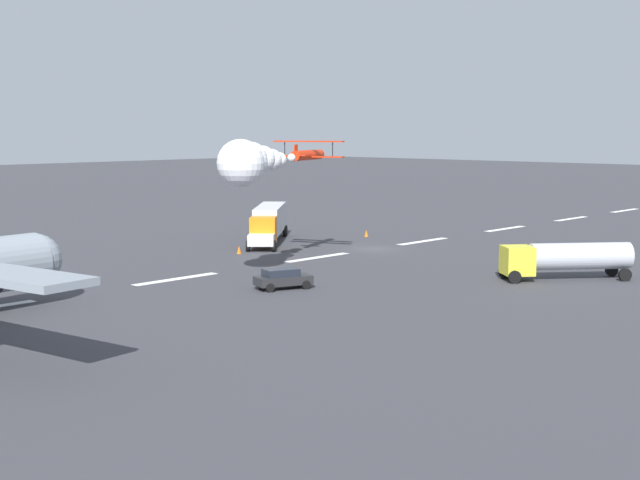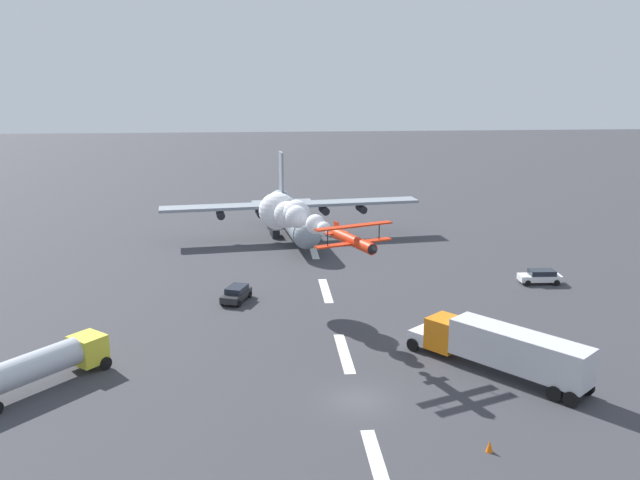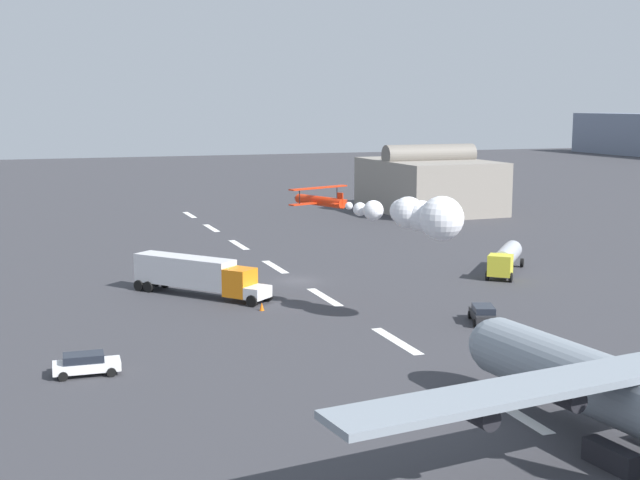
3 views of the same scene
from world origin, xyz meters
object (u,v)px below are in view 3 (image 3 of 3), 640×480
Objects in this scene: cargo_transport_plane at (619,390)px; fuel_tanker_truck at (506,258)px; airport_staff_sedan at (483,314)px; traffic_cone_near at (216,269)px; stunt_biplane_red at (415,214)px; traffic_cone_far at (262,306)px; followme_car_yellow at (86,364)px; semi_truck_orange at (196,274)px.

cargo_transport_plane is 47.95m from fuel_tanker_truck.
airport_staff_sedan is 6.00× the size of traffic_cone_near.
fuel_tanker_truck is (-15.52, 18.79, -7.49)m from stunt_biplane_red.
cargo_transport_plane is 7.98× the size of airport_staff_sedan.
traffic_cone_near and traffic_cone_far have the same top height.
cargo_transport_plane is 37.55m from traffic_cone_far.
cargo_transport_plane is 3.87× the size of fuel_tanker_truck.
cargo_transport_plane is at bearing 48.98° from followme_car_yellow.
stunt_biplane_red reaches higher than traffic_cone_far.
stunt_biplane_red is 1.45× the size of semi_truck_orange.
semi_truck_orange is 9.24m from traffic_cone_far.
semi_truck_orange is at bearing -91.34° from fuel_tanker_truck.
cargo_transport_plane reaches higher than fuel_tanker_truck.
traffic_cone_near is (-32.29, 16.56, -0.44)m from followme_car_yellow.
traffic_cone_near is at bearing 152.84° from followme_car_yellow.
cargo_transport_plane is 55.69m from traffic_cone_near.
stunt_biplane_red reaches higher than cargo_transport_plane.
traffic_cone_near is at bearing -150.87° from airport_staff_sedan.
fuel_tanker_truck reaches higher than airport_staff_sedan.
stunt_biplane_red reaches higher than fuel_tanker_truck.
semi_truck_orange reaches higher than traffic_cone_near.
followme_car_yellow is (21.69, -12.17, -1.32)m from semi_truck_orange.
cargo_transport_plane is 46.33m from semi_truck_orange.
airport_staff_sedan is 33.42m from traffic_cone_near.
traffic_cone_near is at bearing -111.03° from fuel_tanker_truck.
followme_car_yellow is (20.90, -46.17, -0.94)m from fuel_tanker_truck.
semi_truck_orange is at bearing -162.75° from cargo_transport_plane.
airport_staff_sedan is at bearing 67.22° from stunt_biplane_red.
cargo_transport_plane is at bearing -25.01° from fuel_tanker_truck.
semi_truck_orange is 27.83m from airport_staff_sedan.
airport_staff_sedan is (-25.63, 6.93, -2.43)m from cargo_transport_plane.
fuel_tanker_truck is at bearing 154.99° from cargo_transport_plane.
semi_truck_orange is at bearing -137.00° from stunt_biplane_red.
followme_car_yellow is (-22.53, -25.91, -2.42)m from cargo_transport_plane.
airport_staff_sedan reaches higher than traffic_cone_far.
semi_truck_orange is at bearing -152.12° from traffic_cone_far.
cargo_transport_plane reaches higher than airport_staff_sedan.
cargo_transport_plane is at bearing 17.25° from semi_truck_orange.
semi_truck_orange is (-44.23, -13.73, -1.11)m from cargo_transport_plane.
cargo_transport_plane reaches higher than traffic_cone_near.
fuel_tanker_truck is (-43.44, 20.27, -1.48)m from cargo_transport_plane.
stunt_biplane_red is 16.36m from traffic_cone_far.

